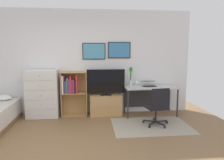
{
  "coord_description": "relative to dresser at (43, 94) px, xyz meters",
  "views": [
    {
      "loc": [
        0.43,
        -3.07,
        1.64
      ],
      "look_at": [
        0.89,
        1.5,
        1.01
      ],
      "focal_mm": 33.42,
      "sensor_mm": 36.0,
      "label": 1
    }
  ],
  "objects": [
    {
      "name": "bookshelf",
      "position": [
        0.72,
        0.06,
        0.07
      ],
      "size": [
        0.64,
        0.3,
        1.13
      ],
      "color": "tan",
      "rests_on": "ground_plane"
    },
    {
      "name": "dresser",
      "position": [
        0.0,
        0.0,
        0.0
      ],
      "size": [
        0.77,
        0.46,
        1.19
      ],
      "color": "silver",
      "rests_on": "ground_plane"
    },
    {
      "name": "desk",
      "position": [
        2.71,
        -0.01,
        0.01
      ],
      "size": [
        1.31,
        0.6,
        0.74
      ],
      "color": "silver",
      "rests_on": "ground_plane"
    },
    {
      "name": "bamboo_vase",
      "position": [
        2.24,
        0.1,
        0.42
      ],
      "size": [
        0.09,
        0.1,
        0.5
      ],
      "color": "silver",
      "rests_on": "desk"
    },
    {
      "name": "tv_stand",
      "position": [
        1.58,
        0.02,
        -0.33
      ],
      "size": [
        0.81,
        0.41,
        0.53
      ],
      "color": "tan",
      "rests_on": "ground_plane"
    },
    {
      "name": "television",
      "position": [
        1.58,
        -0.01,
        0.27
      ],
      "size": [
        0.96,
        0.16,
        0.66
      ],
      "color": "black",
      "rests_on": "tv_stand"
    },
    {
      "name": "area_rug",
      "position": [
        2.51,
        -0.89,
        -0.59
      ],
      "size": [
        1.7,
        1.2,
        0.01
      ],
      "primitive_type": "cube",
      "color": "#9E937F",
      "rests_on": "ground_plane"
    },
    {
      "name": "wine_glass",
      "position": [
        2.35,
        -0.13,
        0.28
      ],
      "size": [
        0.07,
        0.07,
        0.18
      ],
      "color": "silver",
      "rests_on": "desk"
    },
    {
      "name": "computer_mouse",
      "position": [
        2.96,
        -0.15,
        0.16
      ],
      "size": [
        0.06,
        0.1,
        0.03
      ],
      "primitive_type": "ellipsoid",
      "color": "silver",
      "rests_on": "desk"
    },
    {
      "name": "laptop",
      "position": [
        2.69,
        -0.01,
        0.21
      ],
      "size": [
        0.36,
        0.39,
        0.16
      ],
      "rotation": [
        0.0,
        0.0,
        -0.0
      ],
      "color": "#B7B7BC",
      "rests_on": "desk"
    },
    {
      "name": "office_chair",
      "position": [
        2.66,
        -0.9,
        -0.14
      ],
      "size": [
        0.58,
        0.58,
        0.86
      ],
      "rotation": [
        0.0,
        0.0,
        0.15
      ],
      "color": "#232326",
      "rests_on": "ground_plane"
    },
    {
      "name": "ground_plane",
      "position": [
        0.78,
        -2.15,
        -0.6
      ],
      "size": [
        7.2,
        7.2,
        0.0
      ],
      "primitive_type": "plane",
      "color": "brown"
    },
    {
      "name": "wall_back_with_posters",
      "position": [
        0.79,
        0.27,
        0.76
      ],
      "size": [
        6.12,
        0.09,
        2.7
      ],
      "color": "white",
      "rests_on": "ground_plane"
    }
  ]
}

